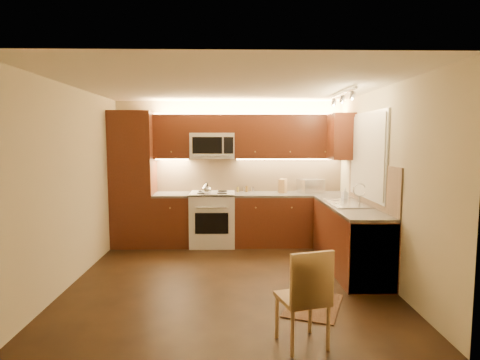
{
  "coord_description": "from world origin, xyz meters",
  "views": [
    {
      "loc": [
        0.03,
        -5.06,
        1.82
      ],
      "look_at": [
        0.15,
        0.55,
        1.25
      ],
      "focal_mm": 29.52,
      "sensor_mm": 36.0,
      "label": 1
    }
  ],
  "objects_px": {
    "stove": "(213,219)",
    "toaster_oven": "(310,186)",
    "dining_chair": "(302,296)",
    "sink": "(347,199)",
    "kettle": "(207,188)",
    "knife_block": "(283,186)",
    "soap_bottle": "(345,194)",
    "microwave": "(212,146)"
  },
  "relations": [
    {
      "from": "stove",
      "to": "toaster_oven",
      "type": "relative_size",
      "value": 2.3
    },
    {
      "from": "dining_chair",
      "to": "sink",
      "type": "bearing_deg",
      "value": 49.14
    },
    {
      "from": "kettle",
      "to": "knife_block",
      "type": "distance_m",
      "value": 1.34
    },
    {
      "from": "stove",
      "to": "toaster_oven",
      "type": "bearing_deg",
      "value": 2.65
    },
    {
      "from": "knife_block",
      "to": "dining_chair",
      "type": "distance_m",
      "value": 3.51
    },
    {
      "from": "knife_block",
      "to": "soap_bottle",
      "type": "height_order",
      "value": "knife_block"
    },
    {
      "from": "toaster_oven",
      "to": "soap_bottle",
      "type": "relative_size",
      "value": 2.28
    },
    {
      "from": "stove",
      "to": "toaster_oven",
      "type": "distance_m",
      "value": 1.8
    },
    {
      "from": "stove",
      "to": "dining_chair",
      "type": "height_order",
      "value": "stove"
    },
    {
      "from": "microwave",
      "to": "knife_block",
      "type": "relative_size",
      "value": 3.14
    },
    {
      "from": "sink",
      "to": "microwave",
      "type": "bearing_deg",
      "value": 147.79
    },
    {
      "from": "stove",
      "to": "microwave",
      "type": "relative_size",
      "value": 1.21
    },
    {
      "from": "kettle",
      "to": "knife_block",
      "type": "bearing_deg",
      "value": -11.72
    },
    {
      "from": "microwave",
      "to": "kettle",
      "type": "relative_size",
      "value": 3.79
    },
    {
      "from": "microwave",
      "to": "soap_bottle",
      "type": "xyz_separation_m",
      "value": [
        2.09,
        -0.83,
        -0.73
      ]
    },
    {
      "from": "stove",
      "to": "kettle",
      "type": "height_order",
      "value": "kettle"
    },
    {
      "from": "stove",
      "to": "microwave",
      "type": "distance_m",
      "value": 1.27
    },
    {
      "from": "kettle",
      "to": "toaster_oven",
      "type": "bearing_deg",
      "value": -14.99
    },
    {
      "from": "sink",
      "to": "soap_bottle",
      "type": "bearing_deg",
      "value": 78.06
    },
    {
      "from": "stove",
      "to": "kettle",
      "type": "xyz_separation_m",
      "value": [
        -0.09,
        -0.2,
        0.56
      ]
    },
    {
      "from": "dining_chair",
      "to": "knife_block",
      "type": "bearing_deg",
      "value": 69.64
    },
    {
      "from": "toaster_oven",
      "to": "dining_chair",
      "type": "xyz_separation_m",
      "value": [
        -0.76,
        -3.45,
        -0.57
      ]
    },
    {
      "from": "stove",
      "to": "sink",
      "type": "distance_m",
      "value": 2.35
    },
    {
      "from": "sink",
      "to": "toaster_oven",
      "type": "bearing_deg",
      "value": 103.61
    },
    {
      "from": "stove",
      "to": "dining_chair",
      "type": "distance_m",
      "value": 3.51
    },
    {
      "from": "kettle",
      "to": "dining_chair",
      "type": "bearing_deg",
      "value": -95.66
    },
    {
      "from": "kettle",
      "to": "dining_chair",
      "type": "xyz_separation_m",
      "value": [
        1.04,
        -3.17,
        -0.57
      ]
    },
    {
      "from": "stove",
      "to": "knife_block",
      "type": "xyz_separation_m",
      "value": [
        1.22,
        0.08,
        0.56
      ]
    },
    {
      "from": "stove",
      "to": "soap_bottle",
      "type": "distance_m",
      "value": 2.27
    },
    {
      "from": "kettle",
      "to": "toaster_oven",
      "type": "height_order",
      "value": "toaster_oven"
    },
    {
      "from": "sink",
      "to": "toaster_oven",
      "type": "xyz_separation_m",
      "value": [
        -0.29,
        1.2,
        0.05
      ]
    },
    {
      "from": "microwave",
      "to": "knife_block",
      "type": "xyz_separation_m",
      "value": [
        1.22,
        -0.05,
        -0.7
      ]
    },
    {
      "from": "sink",
      "to": "stove",
      "type": "bearing_deg",
      "value": 150.64
    },
    {
      "from": "toaster_oven",
      "to": "stove",
      "type": "bearing_deg",
      "value": 162.52
    },
    {
      "from": "toaster_oven",
      "to": "microwave",
      "type": "bearing_deg",
      "value": 157.99
    },
    {
      "from": "stove",
      "to": "microwave",
      "type": "height_order",
      "value": "microwave"
    },
    {
      "from": "soap_bottle",
      "to": "sink",
      "type": "bearing_deg",
      "value": -116.51
    },
    {
      "from": "soap_bottle",
      "to": "microwave",
      "type": "bearing_deg",
      "value": 143.8
    },
    {
      "from": "toaster_oven",
      "to": "soap_bottle",
      "type": "xyz_separation_m",
      "value": [
        0.38,
        -0.77,
        -0.03
      ]
    },
    {
      "from": "microwave",
      "to": "soap_bottle",
      "type": "distance_m",
      "value": 2.37
    },
    {
      "from": "knife_block",
      "to": "kettle",
      "type": "bearing_deg",
      "value": -144.41
    },
    {
      "from": "kettle",
      "to": "knife_block",
      "type": "xyz_separation_m",
      "value": [
        1.31,
        0.28,
        0.0
      ]
    }
  ]
}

